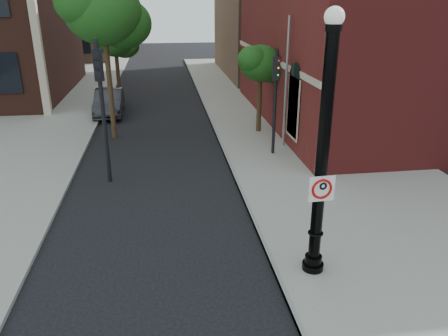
{
  "coord_description": "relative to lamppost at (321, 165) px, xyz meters",
  "views": [
    {
      "loc": [
        -0.48,
        -8.47,
        6.35
      ],
      "look_at": [
        1.0,
        2.0,
        2.21
      ],
      "focal_mm": 35.0,
      "sensor_mm": 36.0,
      "label": 1
    }
  ],
  "objects": [
    {
      "name": "ground",
      "position": [
        -2.96,
        -0.24,
        -2.87
      ],
      "size": [
        120.0,
        120.0,
        0.0
      ],
      "primitive_type": "plane",
      "color": "black",
      "rests_on": "ground"
    },
    {
      "name": "sidewalk_right",
      "position": [
        3.04,
        9.76,
        -2.81
      ],
      "size": [
        8.0,
        60.0,
        0.12
      ],
      "primitive_type": "cube",
      "color": "gray",
      "rests_on": "ground"
    },
    {
      "name": "sidewalk_left",
      "position": [
        -11.96,
        17.76,
        -2.81
      ],
      "size": [
        10.0,
        50.0,
        0.12
      ],
      "primitive_type": "cube",
      "color": "gray",
      "rests_on": "ground"
    },
    {
      "name": "curb_edge",
      "position": [
        -0.91,
        9.76,
        -2.8
      ],
      "size": [
        0.1,
        60.0,
        0.14
      ],
      "primitive_type": "cube",
      "color": "gray",
      "rests_on": "ground"
    },
    {
      "name": "bg_building_tan_a",
      "position": [
        -14.96,
        43.76,
        3.13
      ],
      "size": [
        12.0,
        12.0,
        12.0
      ],
      "primitive_type": "cube",
      "color": "#89644B",
      "rests_on": "ground"
    },
    {
      "name": "bg_building_red",
      "position": [
        -14.96,
        57.76,
        2.13
      ],
      "size": [
        12.0,
        12.0,
        10.0
      ],
      "primitive_type": "cube",
      "color": "maroon",
      "rests_on": "ground"
    },
    {
      "name": "lamppost",
      "position": [
        0.0,
        0.0,
        0.0
      ],
      "size": [
        0.52,
        0.52,
        6.2
      ],
      "color": "black",
      "rests_on": "ground"
    },
    {
      "name": "no_parking_sign",
      "position": [
        -0.01,
        -0.16,
        -0.51
      ],
      "size": [
        0.61,
        0.09,
        0.61
      ],
      "rotation": [
        0.0,
        0.0,
        0.05
      ],
      "color": "white",
      "rests_on": "ground"
    },
    {
      "name": "parked_car",
      "position": [
        -6.53,
        16.82,
        -2.15
      ],
      "size": [
        1.62,
        4.38,
        1.43
      ],
      "primitive_type": "imported",
      "rotation": [
        0.0,
        0.0,
        0.02
      ],
      "color": "#29292E",
      "rests_on": "ground"
    },
    {
      "name": "traffic_signal_left",
      "position": [
        -5.54,
        6.61,
        0.57
      ],
      "size": [
        0.35,
        0.43,
        5.09
      ],
      "rotation": [
        0.0,
        0.0,
        0.11
      ],
      "color": "black",
      "rests_on": "ground"
    },
    {
      "name": "traffic_signal_right",
      "position": [
        1.13,
        8.52,
        0.13
      ],
      "size": [
        0.36,
        0.39,
        4.45
      ],
      "rotation": [
        0.0,
        0.0,
        -0.38
      ],
      "color": "black",
      "rests_on": "ground"
    },
    {
      "name": "utility_pole",
      "position": [
        1.84,
        9.51,
        -0.02
      ],
      "size": [
        0.11,
        0.11,
        5.69
      ],
      "primitive_type": "cylinder",
      "color": "#999999",
      "rests_on": "ground"
    },
    {
      "name": "street_tree_a",
      "position": [
        -5.8,
        12.17,
        2.85
      ],
      "size": [
        4.01,
        3.63,
        7.23
      ],
      "color": "black",
      "rests_on": "ground"
    },
    {
      "name": "street_tree_b",
      "position": [
        -6.11,
        19.52,
        1.02
      ],
      "size": [
        2.73,
        2.47,
        4.92
      ],
      "color": "black",
      "rests_on": "ground"
    },
    {
      "name": "street_tree_c",
      "position": [
        1.26,
        11.95,
        0.52
      ],
      "size": [
        2.39,
        2.16,
        4.3
      ],
      "color": "black",
      "rests_on": "ground"
    }
  ]
}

